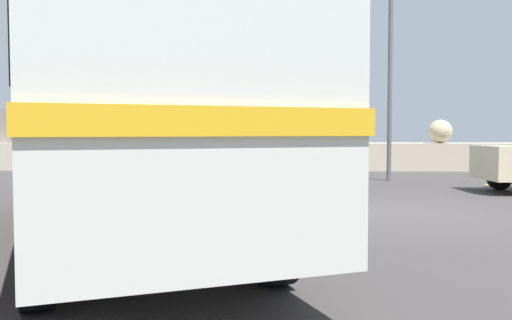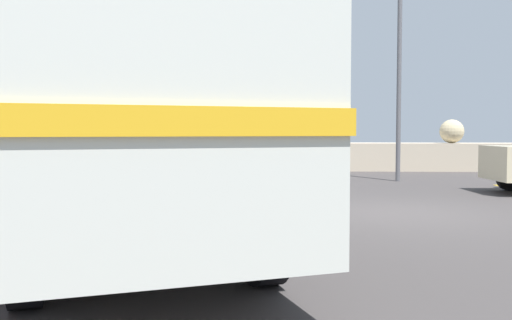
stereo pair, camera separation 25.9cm
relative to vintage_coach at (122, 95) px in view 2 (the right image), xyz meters
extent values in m
cube|color=#413C3B|center=(4.35, 3.09, -2.04)|extent=(32.00, 26.00, 0.02)
cube|color=#C1B199|center=(4.35, 14.89, -1.50)|extent=(31.36, 1.80, 1.10)
cube|color=#BBA392|center=(-8.16, 14.68, -0.27)|extent=(1.65, 1.62, 1.35)
cube|color=#B1A3A7|center=(-4.21, 14.44, -0.47)|extent=(0.91, 1.04, 0.97)
sphere|color=#B7AB93|center=(0.40, 14.54, -0.44)|extent=(1.02, 1.02, 1.02)
cube|color=#CDA4A9|center=(3.87, 14.55, -0.41)|extent=(1.40, 1.32, 1.09)
sphere|color=#CAB88E|center=(8.62, 14.51, -0.49)|extent=(0.92, 0.92, 0.92)
cylinder|color=black|center=(-2.01, 1.98, -1.55)|extent=(0.62, 0.99, 0.96)
cylinder|color=black|center=(0.03, 2.82, -1.55)|extent=(0.62, 0.99, 0.96)
cylinder|color=black|center=(-0.03, -2.83, -1.55)|extent=(0.62, 0.99, 0.96)
cylinder|color=black|center=(2.01, -1.99, -1.55)|extent=(0.62, 0.99, 0.96)
cube|color=silver|center=(0.00, 0.00, -0.48)|extent=(5.42, 8.68, 2.10)
cylinder|color=silver|center=(0.00, 0.00, 0.57)|extent=(5.10, 8.29, 2.20)
cube|color=gold|center=(0.00, 0.00, -0.42)|extent=(5.49, 8.78, 0.20)
cube|color=black|center=(0.00, 0.00, 0.10)|extent=(5.32, 8.38, 0.64)
cube|color=silver|center=(-1.62, 3.94, -1.35)|extent=(2.17, 1.02, 0.28)
cylinder|color=black|center=(8.02, 7.28, -1.72)|extent=(0.63, 0.23, 0.62)
cylinder|color=#5B5B60|center=(5.67, 9.89, 1.02)|extent=(0.14, 0.14, 6.14)
camera|label=1|loc=(1.99, -7.53, -0.49)|focal=39.12mm
camera|label=2|loc=(2.25, -7.52, -0.49)|focal=39.12mm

